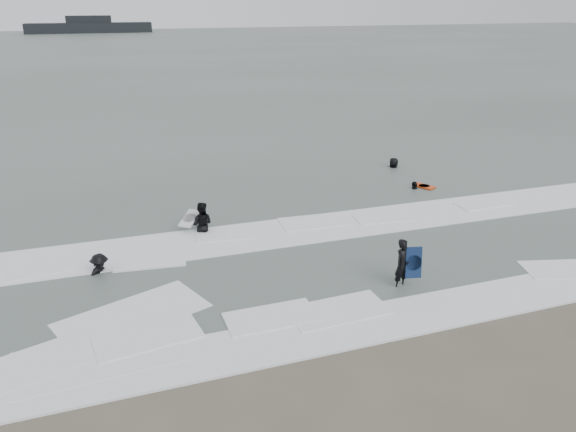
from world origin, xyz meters
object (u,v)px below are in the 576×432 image
object	(u,v)px
surfer_wading	(202,233)
surfer_right_far	(393,168)
surfer_right_near	(414,190)
vessel_horizon	(89,27)
surfer_breaker	(101,274)
surfer_centre	(401,288)

from	to	relation	value
surfer_wading	surfer_right_far	world-z (taller)	surfer_wading
surfer_right_near	surfer_right_far	xyz separation A→B (m)	(0.77, 3.40, 0.00)
surfer_right_near	vessel_horizon	world-z (taller)	vessel_horizon
surfer_breaker	surfer_centre	bearing A→B (deg)	-69.68
surfer_wading	surfer_right_near	size ratio (longest dim) A/B	1.13
surfer_wading	surfer_right_far	size ratio (longest dim) A/B	1.03
surfer_wading	vessel_horizon	size ratio (longest dim) A/B	0.06
surfer_centre	vessel_horizon	size ratio (longest dim) A/B	0.05
surfer_right_far	vessel_horizon	size ratio (longest dim) A/B	0.06
vessel_horizon	surfer_centre	bearing A→B (deg)	-86.65
surfer_right_near	surfer_right_far	size ratio (longest dim) A/B	0.91
surfer_wading	surfer_right_near	world-z (taller)	surfer_wading
surfer_centre	surfer_breaker	world-z (taller)	surfer_centre
vessel_horizon	surfer_right_far	bearing A→B (deg)	-83.83
surfer_wading	surfer_right_near	distance (m)	10.24
surfer_wading	vessel_horizon	distance (m)	138.45
vessel_horizon	surfer_right_near	bearing A→B (deg)	-84.30
surfer_breaker	vessel_horizon	size ratio (longest dim) A/B	0.05
surfer_right_near	surfer_wading	bearing A→B (deg)	-7.68
surfer_wading	surfer_right_far	bearing A→B (deg)	-131.62
surfer_centre	surfer_breaker	distance (m)	9.33
surfer_right_far	surfer_breaker	bearing A→B (deg)	-24.90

